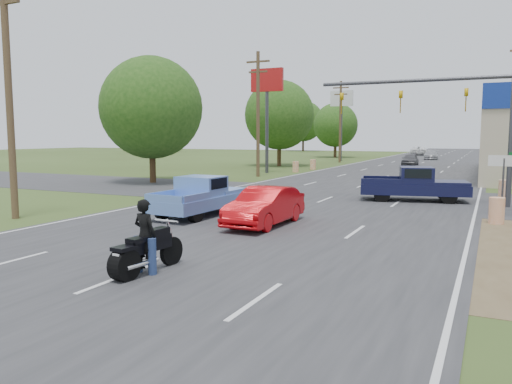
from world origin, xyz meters
The scene contains 27 objects.
ground centered at (0.00, 0.00, 0.00)m, with size 200.00×200.00×0.00m, color #34441B.
main_road centered at (0.00, 40.00, 0.01)m, with size 15.00×180.00×0.02m, color #2D2D30.
cross_road centered at (0.00, 18.00, 0.01)m, with size 120.00×10.00×0.02m, color #2D2D30.
utility_pole_4 centered at (-9.50, 5.00, 5.32)m, with size 2.00×0.28×10.00m.
utility_pole_5 centered at (-9.50, 28.00, 5.32)m, with size 2.00×0.28×10.00m.
utility_pole_6 centered at (-9.50, 52.00, 5.32)m, with size 2.00×0.28×10.00m.
tree_0 centered at (-14.00, 20.00, 5.26)m, with size 7.14×7.14×8.84m.
tree_1 centered at (-13.50, 42.00, 5.57)m, with size 7.56×7.56×9.36m.
tree_2 centered at (-14.20, 66.00, 4.95)m, with size 6.72×6.72×8.32m.
tree_4 centered at (-55.00, 75.00, 6.82)m, with size 9.24×9.24×11.44m.
tree_6 centered at (-30.00, 95.00, 6.51)m, with size 8.82×8.82×10.92m.
barrel_0 centered at (8.00, 12.00, 0.50)m, with size 0.56×0.56×1.00m, color orange.
barrel_1 centered at (8.40, 20.50, 0.50)m, with size 0.56×0.56×1.00m, color orange.
barrel_2 centered at (-8.50, 34.00, 0.50)m, with size 0.56×0.56×1.00m, color orange.
barrel_3 centered at (-8.20, 38.00, 0.50)m, with size 0.56×0.56×1.00m, color orange.
pole_sign_left_near centered at (-10.50, 32.00, 7.17)m, with size 3.00×0.35×9.20m.
pole_sign_left_far centered at (-10.50, 56.00, 7.17)m, with size 3.00×0.35×9.20m.
lane_sign centered at (8.20, 14.00, 1.90)m, with size 1.20×0.08×2.52m.
signal_mast centered at (5.82, 17.00, 4.80)m, with size 9.12×0.40×7.00m.
red_convertible centered at (0.23, 7.86, 0.71)m, with size 1.50×4.31×1.42m, color #BA080D.
motorcycle centered at (0.32, 0.63, 0.54)m, with size 0.73×2.39×1.21m.
rider centered at (0.33, 0.70, 0.86)m, with size 0.63×0.41×1.72m, color black.
blue_pickup centered at (-3.17, 8.97, 0.83)m, with size 2.12×5.03×1.64m.
navy_pickup centered at (4.33, 17.56, 0.88)m, with size 5.58×3.09×1.75m.
distant_car_grey centered at (-0.50, 48.67, 0.68)m, with size 1.60×3.97×1.35m, color #4E4E53.
distant_car_silver centered at (-0.06, 65.34, 0.66)m, with size 1.85×4.54×1.32m, color #A9A9AE.
distant_car_white centered at (-3.81, 80.78, 0.76)m, with size 2.51×5.45×1.52m, color white.
Camera 1 is at (7.76, -8.77, 3.32)m, focal length 35.00 mm.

